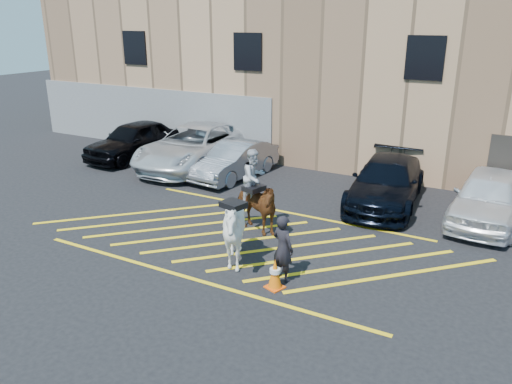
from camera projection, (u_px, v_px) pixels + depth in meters
The scene contains 12 objects.
ground at pixel (251, 237), 14.23m from camera, with size 90.00×90.00×0.00m, color black.
car_black_suv at pixel (134, 140), 21.99m from camera, with size 1.93×4.79×1.63m, color black.
car_white_pickup at pixel (195, 146), 20.72m from camera, with size 2.88×6.24×1.73m, color silver.
car_silver_sedan at pixel (235, 160), 19.34m from camera, with size 1.46×4.18×1.38m, color gray.
car_blue_suv at pixel (386, 182), 16.58m from camera, with size 2.10×5.16×1.50m, color black.
car_white_suv at pixel (489, 197), 15.06m from camera, with size 1.86×4.63×1.58m, color white.
handler at pixel (283, 248), 11.65m from camera, with size 0.60×0.39×1.63m, color black.
warehouse at pixel (377, 70), 22.97m from camera, with size 32.42×10.20×7.30m.
hatching_zone at pixel (245, 240), 13.97m from camera, with size 12.60×5.12×0.01m.
mounted_bay at pixel (254, 199), 14.23m from camera, with size 2.04×1.37×2.48m.
saddled_white at pixel (234, 232), 12.25m from camera, with size 1.86×1.99×1.85m.
traffic_cone at pixel (275, 274), 11.41m from camera, with size 0.49×0.49×0.73m.
Camera 1 is at (6.37, -11.35, 5.89)m, focal length 35.00 mm.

